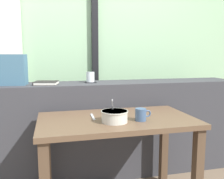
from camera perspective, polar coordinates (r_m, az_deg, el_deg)
The scene contains 11 objects.
outdoor_backdrop at distance 2.88m, azimuth -6.10°, elevation 13.09°, with size 4.80×0.08×2.80m, color #9EC699.
window_divider_post at distance 2.82m, azimuth -3.99°, elevation 11.19°, with size 0.07×0.05×2.60m, color black.
dark_console_ledge at distance 2.37m, azimuth -3.70°, elevation -9.17°, with size 2.80×0.40×0.89m, color #38383D.
breakfast_table at distance 1.80m, azimuth 1.10°, elevation -10.22°, with size 1.10×0.62×0.70m.
coaster_square at distance 2.29m, azimuth -5.04°, elevation 1.69°, with size 0.10×0.10×0.01m, color black.
juice_glass at distance 2.29m, azimuth -5.05°, elevation 2.81°, with size 0.08×0.08×0.09m.
closed_book at distance 2.20m, azimuth -15.05°, elevation 1.49°, with size 0.22×0.19×0.03m.
throw_pillow at distance 2.26m, azimuth -23.29°, elevation 4.22°, with size 0.32×0.14×0.26m, color #426B84.
soup_bowl at distance 1.66m, azimuth 0.58°, elevation -6.27°, with size 0.18×0.18×0.16m.
fork_utensil at distance 1.79m, azimuth -4.50°, elevation -6.33°, with size 0.02×0.17×0.01m, color silver.
ceramic_mug at distance 1.70m, azimuth 6.75°, elevation -5.80°, with size 0.11×0.08×0.08m.
Camera 1 is at (-0.39, -1.68, 1.15)m, focal length 39.38 mm.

